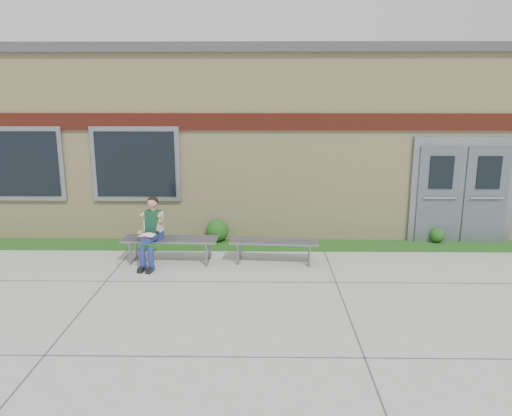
{
  "coord_description": "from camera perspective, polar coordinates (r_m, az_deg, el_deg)",
  "views": [
    {
      "loc": [
        -0.26,
        -7.6,
        3.23
      ],
      "look_at": [
        -0.4,
        1.7,
        1.04
      ],
      "focal_mm": 35.0,
      "sensor_mm": 36.0,
      "label": 1
    }
  ],
  "objects": [
    {
      "name": "bench_right",
      "position": [
        9.59,
        2.07,
        -4.3
      ],
      "size": [
        1.72,
        0.6,
        0.44
      ],
      "rotation": [
        0.0,
        0.0,
        -0.08
      ],
      "color": "slate",
      "rests_on": "ground"
    },
    {
      "name": "shrub_east",
      "position": [
        11.52,
        20.0,
        -2.89
      ],
      "size": [
        0.33,
        0.33,
        0.33
      ],
      "primitive_type": "sphere",
      "color": "#134716",
      "rests_on": "grass_strip"
    },
    {
      "name": "grass_strip",
      "position": [
        10.7,
        2.25,
        -4.27
      ],
      "size": [
        16.0,
        0.8,
        0.02
      ],
      "primitive_type": "cube",
      "color": "#134716",
      "rests_on": "ground"
    },
    {
      "name": "ground",
      "position": [
        8.26,
        2.67,
        -9.77
      ],
      "size": [
        80.0,
        80.0,
        0.0
      ],
      "primitive_type": "plane",
      "color": "#9E9E99",
      "rests_on": "ground"
    },
    {
      "name": "girl",
      "position": [
        9.53,
        -11.85,
        -2.44
      ],
      "size": [
        0.46,
        0.79,
        1.31
      ],
      "rotation": [
        0.0,
        0.0,
        -0.18
      ],
      "color": "navy",
      "rests_on": "ground"
    },
    {
      "name": "school_building",
      "position": [
        13.64,
        1.99,
        8.5
      ],
      "size": [
        16.2,
        6.22,
        4.2
      ],
      "color": "beige",
      "rests_on": "ground"
    },
    {
      "name": "shrub_mid",
      "position": [
        10.91,
        -4.45,
        -2.57
      ],
      "size": [
        0.49,
        0.49,
        0.49
      ],
      "primitive_type": "sphere",
      "color": "#134716",
      "rests_on": "grass_strip"
    },
    {
      "name": "bench_left",
      "position": [
        9.75,
        -9.79,
        -4.04
      ],
      "size": [
        1.84,
        0.58,
        0.47
      ],
      "rotation": [
        0.0,
        0.0,
        -0.04
      ],
      "color": "slate",
      "rests_on": "ground"
    }
  ]
}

